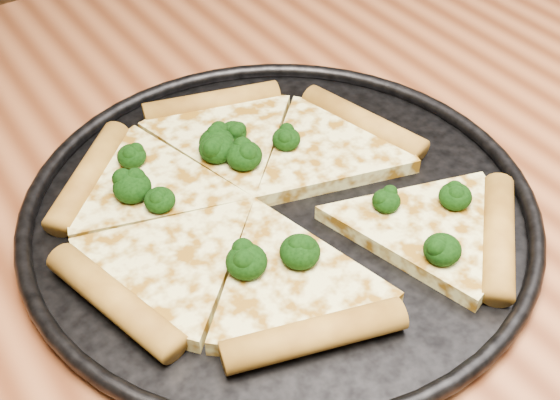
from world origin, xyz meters
TOP-DOWN VIEW (x-y plane):
  - dining_table at (0.00, 0.00)m, footprint 1.20×0.90m
  - pizza_pan at (-0.07, -0.00)m, footprint 0.40×0.40m
  - pizza at (-0.08, 0.00)m, footprint 0.34×0.34m
  - broccoli_florets at (-0.08, 0.01)m, footprint 0.22×0.24m

SIDE VIEW (x-z plane):
  - dining_table at x=0.00m, z-range 0.28..1.03m
  - pizza_pan at x=-0.07m, z-range 0.75..0.77m
  - pizza at x=-0.08m, z-range 0.75..0.78m
  - broccoli_florets at x=-0.08m, z-range 0.76..0.79m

